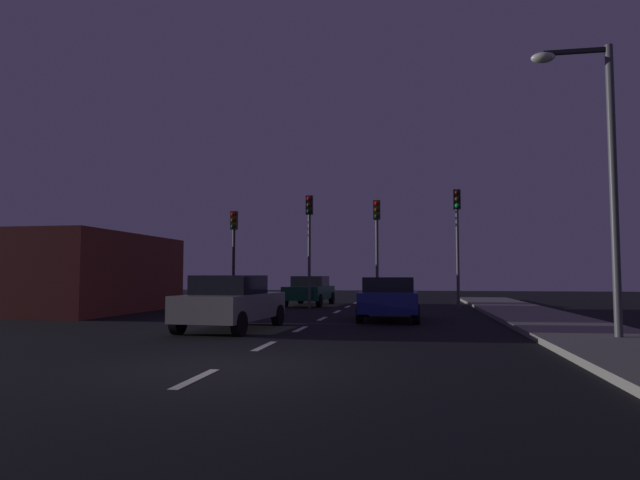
% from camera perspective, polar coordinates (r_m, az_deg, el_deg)
% --- Properties ---
extents(ground_plane, '(80.00, 80.00, 0.00)m').
position_cam_1_polar(ground_plane, '(16.37, -1.64, -9.15)').
color(ground_plane, black).
extents(sidewalk_curb_right, '(3.00, 40.00, 0.15)m').
position_cam_1_polar(sidewalk_curb_right, '(16.60, 24.97, -8.47)').
color(sidewalk_curb_right, gray).
rests_on(sidewalk_curb_right, ground_plane).
extents(lane_stripe_nearest, '(0.16, 1.60, 0.01)m').
position_cam_1_polar(lane_stripe_nearest, '(8.55, -12.93, -14.01)').
color(lane_stripe_nearest, silver).
rests_on(lane_stripe_nearest, ground_plane).
extents(lane_stripe_second, '(0.16, 1.60, 0.01)m').
position_cam_1_polar(lane_stripe_second, '(12.11, -5.85, -11.02)').
color(lane_stripe_second, silver).
rests_on(lane_stripe_second, ground_plane).
extents(lane_stripe_third, '(0.16, 1.60, 0.01)m').
position_cam_1_polar(lane_stripe_third, '(15.78, -2.07, -9.34)').
color(lane_stripe_third, silver).
rests_on(lane_stripe_third, ground_plane).
extents(lane_stripe_fourth, '(0.16, 1.60, 0.01)m').
position_cam_1_polar(lane_stripe_fourth, '(19.50, 0.25, -8.27)').
color(lane_stripe_fourth, silver).
rests_on(lane_stripe_fourth, ground_plane).
extents(lane_stripe_fifth, '(0.16, 1.60, 0.01)m').
position_cam_1_polar(lane_stripe_fifth, '(23.25, 1.82, -7.54)').
color(lane_stripe_fifth, silver).
rests_on(lane_stripe_fifth, ground_plane).
extents(lane_stripe_sixth, '(0.16, 1.60, 0.01)m').
position_cam_1_polar(lane_stripe_sixth, '(27.01, 2.94, -7.01)').
color(lane_stripe_sixth, silver).
rests_on(lane_stripe_sixth, ground_plane).
extents(lane_stripe_seventh, '(0.16, 1.60, 0.01)m').
position_cam_1_polar(lane_stripe_seventh, '(30.78, 3.80, -6.60)').
color(lane_stripe_seventh, silver).
rests_on(lane_stripe_seventh, ground_plane).
extents(traffic_signal_far_left, '(0.32, 0.38, 4.67)m').
position_cam_1_polar(traffic_signal_far_left, '(26.65, -9.06, 0.05)').
color(traffic_signal_far_left, '#2D2D30').
rests_on(traffic_signal_far_left, ground_plane).
extents(traffic_signal_center_left, '(0.32, 0.38, 5.34)m').
position_cam_1_polar(traffic_signal_center_left, '(25.72, -1.14, 1.10)').
color(traffic_signal_center_left, '#4C4C51').
rests_on(traffic_signal_center_left, ground_plane).
extents(traffic_signal_center_right, '(0.32, 0.38, 5.04)m').
position_cam_1_polar(traffic_signal_center_right, '(25.29, 6.01, 0.77)').
color(traffic_signal_center_right, '#4C4C51').
rests_on(traffic_signal_center_right, ground_plane).
extents(traffic_signal_far_right, '(0.32, 0.38, 5.45)m').
position_cam_1_polar(traffic_signal_far_right, '(25.34, 14.24, 1.44)').
color(traffic_signal_far_right, '#4C4C51').
rests_on(traffic_signal_far_right, ground_plane).
extents(car_stopped_ahead, '(2.07, 4.06, 1.48)m').
position_cam_1_polar(car_stopped_ahead, '(18.95, 7.24, -6.08)').
color(car_stopped_ahead, navy).
rests_on(car_stopped_ahead, ground_plane).
extents(car_adjacent_lane, '(2.20, 4.29, 1.54)m').
position_cam_1_polar(car_adjacent_lane, '(15.67, -9.29, -6.47)').
color(car_adjacent_lane, gray).
rests_on(car_adjacent_lane, ground_plane).
extents(car_oncoming_far, '(2.12, 4.27, 1.51)m').
position_cam_1_polar(car_oncoming_far, '(28.16, -1.10, -5.32)').
color(car_oncoming_far, '#0F4C2D').
rests_on(car_oncoming_far, ground_plane).
extents(street_lamp_right, '(1.83, 0.36, 6.94)m').
position_cam_1_polar(street_lamp_right, '(14.28, 27.33, 7.37)').
color(street_lamp_right, '#4C4C51').
rests_on(street_lamp_right, ground_plane).
extents(storefront_left, '(5.78, 8.42, 3.26)m').
position_cam_1_polar(storefront_left, '(25.34, -24.10, -3.22)').
color(storefront_left, maroon).
rests_on(storefront_left, ground_plane).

